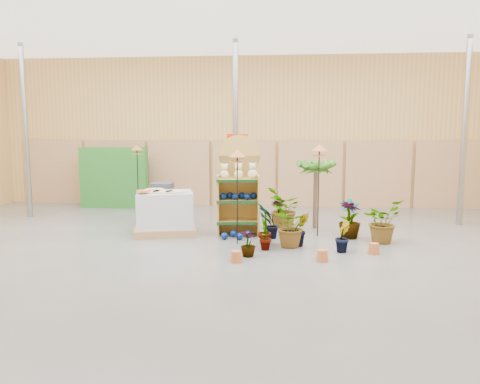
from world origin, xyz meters
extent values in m
cube|color=#585858|center=(0.00, 0.00, -0.05)|extent=(15.00, 12.00, 0.10)
cube|color=tan|center=(0.00, 6.05, 2.25)|extent=(15.00, 0.10, 4.50)
cylinder|color=gray|center=(-5.50, 3.50, 2.25)|extent=(0.14, 0.14, 4.50)
cylinder|color=gray|center=(5.50, 3.50, 2.25)|extent=(0.14, 0.14, 4.50)
cylinder|color=gray|center=(0.00, 3.50, 2.25)|extent=(0.14, 0.14, 4.50)
cube|color=#AB7F56|center=(-6.00, 5.92, 1.00)|extent=(1.90, 0.06, 2.00)
cube|color=#AB7F56|center=(-4.00, 5.92, 1.00)|extent=(1.90, 0.06, 2.00)
cube|color=#AB7F56|center=(-2.00, 5.92, 1.00)|extent=(1.90, 0.06, 2.00)
cube|color=#AB7F56|center=(0.00, 5.92, 1.00)|extent=(1.90, 0.06, 2.00)
cube|color=#AB7F56|center=(2.00, 5.92, 1.00)|extent=(1.90, 0.06, 2.00)
cube|color=#AB7F56|center=(4.00, 5.92, 1.00)|extent=(1.90, 0.06, 2.00)
cube|color=#AB7F56|center=(6.00, 5.92, 1.00)|extent=(1.90, 0.06, 2.00)
cube|color=#AC8A40|center=(0.23, 2.11, 0.87)|extent=(0.92, 0.18, 1.73)
cylinder|color=#AC8A40|center=(0.23, 2.11, 1.73)|extent=(0.92, 0.18, 0.92)
cube|color=#AC8A40|center=(0.23, 1.84, 0.31)|extent=(0.93, 0.60, 0.04)
cube|color=#0F3819|center=(0.23, 1.59, 0.31)|extent=(0.87, 0.12, 0.06)
cube|color=#AC8A40|center=(0.23, 1.84, 0.76)|extent=(0.93, 0.60, 0.04)
cube|color=#0F3819|center=(0.23, 1.59, 0.76)|extent=(0.87, 0.12, 0.06)
cube|color=#AC8A40|center=(0.23, 1.84, 1.22)|extent=(0.93, 0.60, 0.04)
cube|color=#0F3819|center=(0.23, 1.59, 1.22)|extent=(0.87, 0.12, 0.06)
cube|color=#AC8A40|center=(-0.21, 1.84, 0.66)|extent=(0.10, 0.51, 1.33)
cube|color=#AC8A40|center=(0.67, 1.84, 0.66)|extent=(0.10, 0.51, 1.33)
sphere|color=beige|center=(-0.08, 1.91, 1.34)|extent=(0.18, 0.18, 0.18)
sphere|color=beige|center=(-0.08, 1.91, 1.49)|extent=(0.14, 0.14, 0.14)
sphere|color=beige|center=(0.23, 1.91, 1.34)|extent=(0.19, 0.19, 0.19)
sphere|color=beige|center=(0.23, 1.91, 1.50)|extent=(0.14, 0.14, 0.14)
sphere|color=beige|center=(0.53, 1.91, 1.35)|extent=(0.20, 0.20, 0.20)
sphere|color=beige|center=(0.53, 1.91, 1.51)|extent=(0.14, 0.14, 0.14)
sphere|color=navy|center=(-0.10, 1.82, 0.86)|extent=(0.15, 0.15, 0.15)
sphere|color=navy|center=(0.03, 1.95, 0.86)|extent=(0.15, 0.15, 0.15)
sphere|color=navy|center=(0.16, 1.82, 0.86)|extent=(0.15, 0.15, 0.15)
sphere|color=navy|center=(0.29, 1.95, 0.86)|extent=(0.15, 0.15, 0.15)
sphere|color=navy|center=(0.42, 1.82, 0.86)|extent=(0.15, 0.15, 0.15)
sphere|color=navy|center=(0.55, 1.95, 0.86)|extent=(0.15, 0.15, 0.15)
sphere|color=navy|center=(-0.02, 1.38, 0.07)|extent=(0.15, 0.15, 0.15)
sphere|color=navy|center=(0.14, 1.62, 0.07)|extent=(0.15, 0.15, 0.15)
sphere|color=navy|center=(0.30, 1.38, 0.07)|extent=(0.15, 0.15, 0.15)
sphere|color=navy|center=(0.46, 1.62, 0.07)|extent=(0.15, 0.15, 0.15)
cube|color=#AB7F56|center=(-1.41, 1.86, 0.08)|extent=(1.54, 1.38, 0.16)
cube|color=silver|center=(-1.41, 1.86, 0.55)|extent=(1.41, 1.25, 0.77)
cylinder|color=beige|center=(-1.68, 1.69, 0.96)|extent=(0.44, 0.44, 0.04)
cylinder|color=beige|center=(-1.41, 1.69, 0.96)|extent=(0.44, 0.44, 0.04)
cylinder|color=beige|center=(-1.13, 1.69, 0.96)|extent=(0.44, 0.44, 0.04)
cylinder|color=beige|center=(-1.68, 2.02, 0.96)|extent=(0.44, 0.44, 0.04)
cube|color=#31323A|center=(-1.78, 3.07, 0.25)|extent=(0.50, 0.50, 0.50)
cube|color=#31323A|center=(-1.78, 3.07, 0.75)|extent=(0.50, 0.50, 0.50)
cube|color=#31323A|center=(-2.08, 3.07, 0.25)|extent=(0.50, 0.50, 0.50)
cube|color=#277227|center=(-3.80, 5.20, 0.90)|extent=(2.00, 0.30, 1.80)
cylinder|color=gray|center=(0.10, 3.00, 1.10)|extent=(0.05, 0.05, 2.20)
cube|color=red|center=(0.10, 2.96, 2.00)|extent=(0.50, 0.03, 0.40)
cylinder|color=black|center=(0.29, 1.02, 0.83)|extent=(0.02, 0.02, 1.66)
cylinder|color=#B95E32|center=(0.29, 1.02, 1.66)|extent=(0.30, 0.30, 0.02)
cone|color=#B95E32|center=(0.29, 1.02, 1.83)|extent=(0.34, 0.34, 0.14)
cylinder|color=black|center=(1.96, 1.92, 0.88)|extent=(0.02, 0.02, 1.75)
cylinder|color=#B95E32|center=(1.96, 1.92, 1.75)|extent=(0.30, 0.30, 0.02)
cone|color=#B95E32|center=(1.96, 1.92, 1.92)|extent=(0.34, 0.34, 0.14)
cylinder|color=black|center=(-2.80, 4.34, 0.83)|extent=(0.02, 0.02, 1.65)
cylinder|color=#B95E32|center=(-2.80, 4.34, 1.65)|extent=(0.30, 0.30, 0.02)
cone|color=#B95E32|center=(-2.80, 4.34, 1.82)|extent=(0.34, 0.34, 0.14)
cylinder|color=brown|center=(1.95, 2.77, 0.68)|extent=(0.10, 0.10, 1.35)
imported|color=#2E6E1A|center=(0.85, 0.99, 0.43)|extent=(0.46, 0.54, 0.86)
imported|color=#2E6E1A|center=(1.54, 0.97, 0.34)|extent=(0.44, 0.40, 0.68)
imported|color=#2E6E1A|center=(1.37, 0.85, 0.42)|extent=(0.77, 0.85, 0.83)
imported|color=#2E6E1A|center=(2.62, 1.77, 0.41)|extent=(0.64, 0.64, 0.81)
imported|color=#2E6E1A|center=(2.68, 2.23, 0.40)|extent=(0.42, 0.29, 0.80)
imported|color=#2E6E1A|center=(0.95, 1.56, 0.30)|extent=(0.43, 0.41, 0.60)
imported|color=#2E6E1A|center=(1.24, 2.52, 0.49)|extent=(0.80, 0.91, 0.97)
imported|color=#2E6E1A|center=(0.58, 0.09, 0.24)|extent=(0.37, 0.37, 0.48)
imported|color=#2E6E1A|center=(0.88, 0.58, 0.38)|extent=(0.40, 0.48, 0.77)
imported|color=#2E6E1A|center=(2.33, 0.59, 0.30)|extent=(0.33, 0.38, 0.60)
imported|color=#2E6E1A|center=(3.23, 1.46, 0.44)|extent=(1.04, 1.05, 0.88)
imported|color=#2E6E1A|center=(1.11, 2.78, 0.33)|extent=(0.46, 0.46, 0.66)
camera|label=1|loc=(1.20, -8.19, 2.27)|focal=35.00mm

